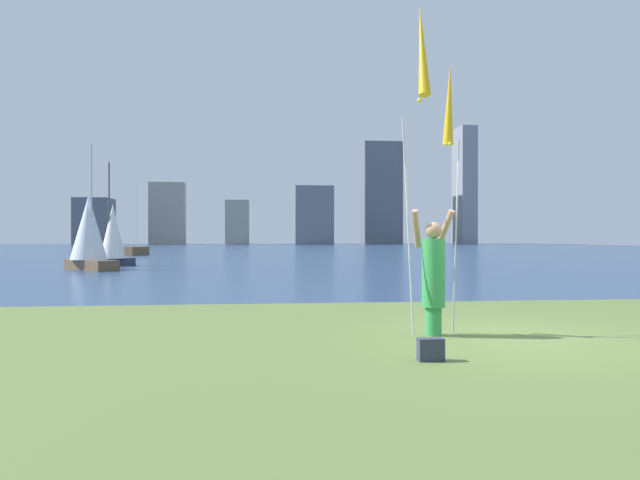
% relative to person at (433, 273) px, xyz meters
% --- Properties ---
extents(ground, '(120.00, 138.00, 0.12)m').
position_rel_person_xyz_m(ground, '(0.99, 50.67, -0.95)').
color(ground, '#5B7038').
extents(person, '(0.66, 0.49, 1.81)m').
position_rel_person_xyz_m(person, '(0.00, 0.00, 0.00)').
color(person, green).
rests_on(person, ground).
extents(kite_flag_left, '(0.16, 1.24, 4.48)m').
position_rel_person_xyz_m(kite_flag_left, '(-0.36, -0.62, 2.85)').
color(kite_flag_left, '#B2B2B7').
rests_on(kite_flag_left, ground).
extents(kite_flag_right, '(0.16, 0.57, 4.01)m').
position_rel_person_xyz_m(kite_flag_right, '(0.36, 0.35, 2.42)').
color(kite_flag_right, '#B2B2B7').
rests_on(kite_flag_right, ground).
extents(bag, '(0.29, 0.15, 0.26)m').
position_rel_person_xyz_m(bag, '(-0.54, -1.65, -0.76)').
color(bag, '#33384C').
rests_on(bag, ground).
extents(sailboat_0, '(2.78, 2.92, 5.42)m').
position_rel_person_xyz_m(sailboat_0, '(-9.81, 17.71, 0.68)').
color(sailboat_0, brown).
rests_on(sailboat_0, ground).
extents(sailboat_3, '(2.32, 2.05, 5.07)m').
position_rel_person_xyz_m(sailboat_3, '(-9.66, 21.02, 0.61)').
color(sailboat_3, '#333D51').
rests_on(sailboat_3, ground).
extents(sailboat_6, '(1.69, 2.02, 5.70)m').
position_rel_person_xyz_m(sailboat_6, '(-11.98, 37.98, -0.50)').
color(sailboat_6, brown).
rests_on(sailboat_6, ground).
extents(skyline_tower_0, '(6.26, 6.46, 8.60)m').
position_rel_person_xyz_m(skyline_tower_0, '(-32.78, 101.54, 3.41)').
color(skyline_tower_0, '#565B66').
rests_on(skyline_tower_0, ground).
extents(skyline_tower_1, '(6.73, 3.22, 12.03)m').
position_rel_person_xyz_m(skyline_tower_1, '(-20.20, 105.76, 5.13)').
color(skyline_tower_1, gray).
rests_on(skyline_tower_1, ground).
extents(skyline_tower_2, '(4.41, 5.79, 8.44)m').
position_rel_person_xyz_m(skyline_tower_2, '(-6.59, 102.97, 3.33)').
color(skyline_tower_2, gray).
rests_on(skyline_tower_2, ground).
extents(skyline_tower_3, '(7.36, 3.58, 11.25)m').
position_rel_person_xyz_m(skyline_tower_3, '(8.05, 101.40, 4.73)').
color(skyline_tower_3, slate).
rests_on(skyline_tower_3, ground).
extents(skyline_tower_4, '(7.65, 5.55, 20.39)m').
position_rel_person_xyz_m(skyline_tower_4, '(22.04, 105.33, 9.30)').
color(skyline_tower_4, '#565B66').
rests_on(skyline_tower_4, ground).
extents(skyline_tower_5, '(3.11, 6.42, 23.38)m').
position_rel_person_xyz_m(skyline_tower_5, '(38.61, 103.16, 10.80)').
color(skyline_tower_5, gray).
rests_on(skyline_tower_5, ground).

